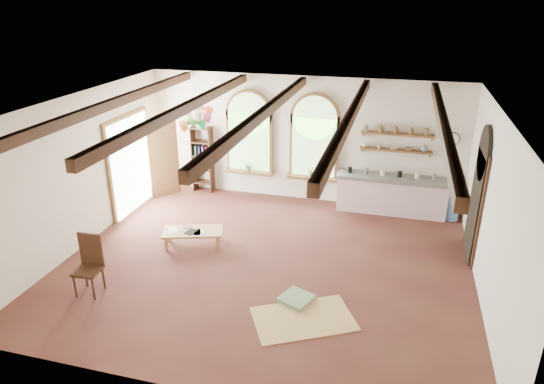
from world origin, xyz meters
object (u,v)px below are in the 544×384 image
(kitchen_counter, at_px, (391,194))
(coffee_table, at_px, (193,232))
(side_chair, at_px, (89,277))
(balloon_cluster, at_px, (194,116))

(kitchen_counter, relative_size, coffee_table, 1.95)
(kitchen_counter, height_order, side_chair, side_chair)
(side_chair, distance_m, balloon_cluster, 4.57)
(coffee_table, height_order, balloon_cluster, balloon_cluster)
(coffee_table, distance_m, balloon_cluster, 2.91)
(coffee_table, relative_size, balloon_cluster, 1.18)
(kitchen_counter, height_order, coffee_table, kitchen_counter)
(coffee_table, bearing_deg, side_chair, -117.31)
(coffee_table, bearing_deg, kitchen_counter, 35.56)
(kitchen_counter, distance_m, side_chair, 7.13)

